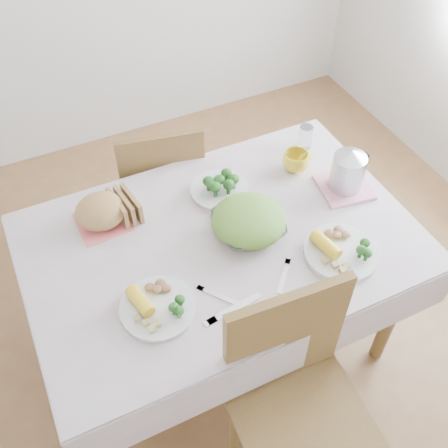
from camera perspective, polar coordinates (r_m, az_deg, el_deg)
name	(u,v)px	position (r m, az deg, el deg)	size (l,w,h in m)	color
floor	(222,339)	(2.66, -0.21, -12.43)	(3.60, 3.60, 0.00)	brown
dining_table	(222,296)	(2.34, -0.23, -7.85)	(1.40, 0.90, 0.75)	brown
tablecloth	(222,240)	(2.04, -0.26, -1.77)	(1.50, 1.00, 0.01)	beige
chair_near	(304,430)	(1.99, 8.71, -21.29)	(0.46, 0.46, 1.01)	brown
chair_far	(161,183)	(2.71, -6.89, 4.42)	(0.41, 0.41, 0.91)	brown
salad_bowl	(248,226)	(2.04, 2.65, -0.20)	(0.27, 0.27, 0.07)	white
dinner_plate_left	(158,308)	(1.84, -7.17, -9.08)	(0.27, 0.27, 0.02)	white
dinner_plate_right	(341,253)	(2.03, 12.59, -3.06)	(0.28, 0.28, 0.02)	white
broccoli_plate	(219,190)	(2.21, -0.51, 3.70)	(0.25, 0.25, 0.02)	beige
napkin	(103,222)	(2.15, -13.02, 0.25)	(0.20, 0.20, 0.00)	#FF6C6A
bread_loaf	(101,212)	(2.11, -13.27, 1.28)	(0.20, 0.19, 0.12)	olive
fruit_bowl	(117,204)	(2.18, -11.57, 2.11)	(0.11, 0.11, 0.04)	white
yellow_mug	(296,162)	(2.31, 7.81, 6.75)	(0.11, 0.11, 0.09)	gold
glass_tumbler	(305,136)	(2.42, 8.84, 9.43)	(0.06, 0.06, 0.12)	white
pink_tray	(344,187)	(2.28, 12.91, 3.93)	(0.21, 0.21, 0.02)	pink
electric_kettle	(348,167)	(2.21, 13.40, 6.05)	(0.14, 0.14, 0.19)	#B2B5BA
fork_left	(218,295)	(1.87, -0.71, -7.76)	(0.02, 0.17, 0.00)	silver
fork_right	(284,276)	(1.93, 6.53, -5.61)	(0.02, 0.16, 0.00)	silver
knife	(234,309)	(1.84, 1.13, -9.19)	(0.03, 0.22, 0.00)	silver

